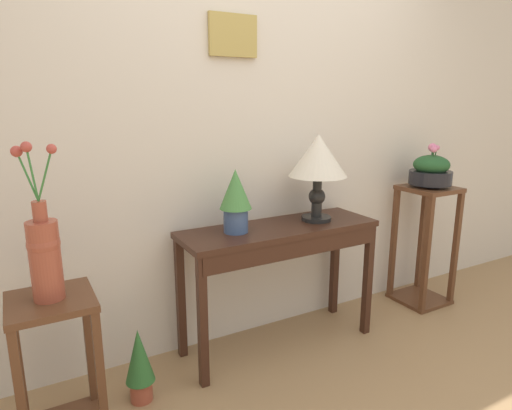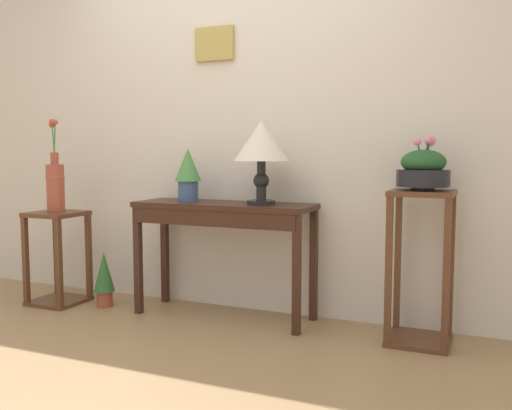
{
  "view_description": "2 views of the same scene",
  "coord_description": "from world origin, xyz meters",
  "px_view_note": "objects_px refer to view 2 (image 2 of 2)",
  "views": [
    {
      "loc": [
        -1.32,
        -0.94,
        1.49
      ],
      "look_at": [
        -0.12,
        1.21,
        0.89
      ],
      "focal_mm": 30.98,
      "sensor_mm": 36.0,
      "label": 1
    },
    {
      "loc": [
        1.66,
        -2.09,
        1.09
      ],
      "look_at": [
        0.24,
        1.16,
        0.76
      ],
      "focal_mm": 39.37,
      "sensor_mm": 36.0,
      "label": 2
    }
  ],
  "objects_px": {
    "potted_plant_floor": "(104,277)",
    "flower_vase_tall_left": "(55,182)",
    "console_table": "(222,220)",
    "potted_plant_on_console": "(188,172)",
    "planter_bowl_wide_right": "(423,170)",
    "pedestal_stand_left": "(58,258)",
    "table_lamp": "(261,145)",
    "pedestal_stand_right": "(420,268)"
  },
  "relations": [
    {
      "from": "console_table",
      "to": "flower_vase_tall_left",
      "type": "relative_size",
      "value": 1.81
    },
    {
      "from": "table_lamp",
      "to": "pedestal_stand_left",
      "type": "relative_size",
      "value": 0.78
    },
    {
      "from": "pedestal_stand_left",
      "to": "pedestal_stand_right",
      "type": "bearing_deg",
      "value": 3.75
    },
    {
      "from": "console_table",
      "to": "flower_vase_tall_left",
      "type": "xyz_separation_m",
      "value": [
        -1.25,
        -0.15,
        0.23
      ]
    },
    {
      "from": "console_table",
      "to": "potted_plant_on_console",
      "type": "height_order",
      "value": "potted_plant_on_console"
    },
    {
      "from": "flower_vase_tall_left",
      "to": "planter_bowl_wide_right",
      "type": "height_order",
      "value": "flower_vase_tall_left"
    },
    {
      "from": "pedestal_stand_left",
      "to": "potted_plant_on_console",
      "type": "bearing_deg",
      "value": 11.13
    },
    {
      "from": "table_lamp",
      "to": "flower_vase_tall_left",
      "type": "height_order",
      "value": "flower_vase_tall_left"
    },
    {
      "from": "pedestal_stand_left",
      "to": "potted_plant_floor",
      "type": "relative_size",
      "value": 1.69
    },
    {
      "from": "pedestal_stand_left",
      "to": "potted_plant_floor",
      "type": "distance_m",
      "value": 0.39
    },
    {
      "from": "console_table",
      "to": "potted_plant_floor",
      "type": "relative_size",
      "value": 3.03
    },
    {
      "from": "flower_vase_tall_left",
      "to": "planter_bowl_wide_right",
      "type": "xyz_separation_m",
      "value": [
        2.51,
        0.16,
        0.12
      ]
    },
    {
      "from": "potted_plant_on_console",
      "to": "planter_bowl_wide_right",
      "type": "relative_size",
      "value": 1.17
    },
    {
      "from": "console_table",
      "to": "flower_vase_tall_left",
      "type": "height_order",
      "value": "flower_vase_tall_left"
    },
    {
      "from": "table_lamp",
      "to": "pedestal_stand_right",
      "type": "relative_size",
      "value": 0.59
    },
    {
      "from": "planter_bowl_wide_right",
      "to": "potted_plant_on_console",
      "type": "bearing_deg",
      "value": 178.96
    },
    {
      "from": "table_lamp",
      "to": "potted_plant_on_console",
      "type": "xyz_separation_m",
      "value": [
        -0.54,
        0.02,
        -0.18
      ]
    },
    {
      "from": "potted_plant_on_console",
      "to": "flower_vase_tall_left",
      "type": "xyz_separation_m",
      "value": [
        -0.98,
        -0.19,
        -0.08
      ]
    },
    {
      "from": "flower_vase_tall_left",
      "to": "pedestal_stand_right",
      "type": "relative_size",
      "value": 0.75
    },
    {
      "from": "potted_plant_floor",
      "to": "planter_bowl_wide_right",
      "type": "bearing_deg",
      "value": 2.92
    },
    {
      "from": "potted_plant_on_console",
      "to": "flower_vase_tall_left",
      "type": "height_order",
      "value": "flower_vase_tall_left"
    },
    {
      "from": "console_table",
      "to": "planter_bowl_wide_right",
      "type": "relative_size",
      "value": 3.93
    },
    {
      "from": "potted_plant_floor",
      "to": "flower_vase_tall_left",
      "type": "bearing_deg",
      "value": -171.45
    },
    {
      "from": "console_table",
      "to": "table_lamp",
      "type": "bearing_deg",
      "value": 5.0
    },
    {
      "from": "potted_plant_on_console",
      "to": "flower_vase_tall_left",
      "type": "relative_size",
      "value": 0.54
    },
    {
      "from": "planter_bowl_wide_right",
      "to": "flower_vase_tall_left",
      "type": "bearing_deg",
      "value": -176.26
    },
    {
      "from": "potted_plant_on_console",
      "to": "potted_plant_floor",
      "type": "xyz_separation_m",
      "value": [
        -0.61,
        -0.14,
        -0.75
      ]
    },
    {
      "from": "table_lamp",
      "to": "potted_plant_floor",
      "type": "height_order",
      "value": "table_lamp"
    },
    {
      "from": "console_table",
      "to": "potted_plant_floor",
      "type": "xyz_separation_m",
      "value": [
        -0.89,
        -0.1,
        -0.43
      ]
    },
    {
      "from": "planter_bowl_wide_right",
      "to": "potted_plant_floor",
      "type": "height_order",
      "value": "planter_bowl_wide_right"
    },
    {
      "from": "pedestal_stand_right",
      "to": "potted_plant_floor",
      "type": "height_order",
      "value": "pedestal_stand_right"
    },
    {
      "from": "potted_plant_floor",
      "to": "pedestal_stand_left",
      "type": "bearing_deg",
      "value": -171.4
    },
    {
      "from": "table_lamp",
      "to": "planter_bowl_wide_right",
      "type": "distance_m",
      "value": 1.0
    },
    {
      "from": "pedestal_stand_left",
      "to": "potted_plant_floor",
      "type": "xyz_separation_m",
      "value": [
        0.37,
        0.06,
        -0.12
      ]
    },
    {
      "from": "pedestal_stand_left",
      "to": "pedestal_stand_right",
      "type": "xyz_separation_m",
      "value": [
        2.51,
        0.16,
        0.11
      ]
    },
    {
      "from": "flower_vase_tall_left",
      "to": "table_lamp",
      "type": "bearing_deg",
      "value": 6.54
    },
    {
      "from": "flower_vase_tall_left",
      "to": "potted_plant_floor",
      "type": "height_order",
      "value": "flower_vase_tall_left"
    },
    {
      "from": "pedestal_stand_right",
      "to": "potted_plant_floor",
      "type": "xyz_separation_m",
      "value": [
        -2.14,
        -0.11,
        -0.22
      ]
    },
    {
      "from": "potted_plant_on_console",
      "to": "table_lamp",
      "type": "bearing_deg",
      "value": -1.85
    },
    {
      "from": "pedestal_stand_left",
      "to": "planter_bowl_wide_right",
      "type": "height_order",
      "value": "planter_bowl_wide_right"
    },
    {
      "from": "pedestal_stand_left",
      "to": "planter_bowl_wide_right",
      "type": "distance_m",
      "value": 2.6
    },
    {
      "from": "planter_bowl_wide_right",
      "to": "potted_plant_floor",
      "type": "distance_m",
      "value": 2.28
    }
  ]
}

